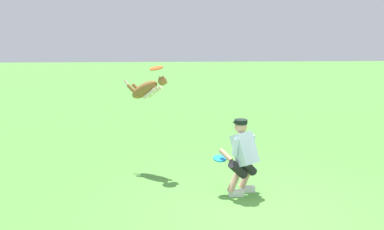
# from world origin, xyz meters

# --- Properties ---
(ground_plane) EXTENTS (60.00, 60.00, 0.00)m
(ground_plane) POSITION_xyz_m (0.00, 0.00, 0.00)
(ground_plane) COLOR #50933C
(person) EXTENTS (0.71, 0.56, 1.29)m
(person) POSITION_xyz_m (0.15, -0.77, 0.70)
(person) COLOR silver
(person) RESTS_ON ground_plane
(dog) EXTENTS (0.93, 0.69, 0.58)m
(dog) POSITION_xyz_m (1.82, -2.22, 1.62)
(dog) COLOR olive
(frisbee_flying) EXTENTS (0.35, 0.35, 0.08)m
(frisbee_flying) POSITION_xyz_m (1.62, -2.02, 2.05)
(frisbee_flying) COLOR #F05A19
(frisbee_held) EXTENTS (0.32, 0.32, 0.08)m
(frisbee_held) POSITION_xyz_m (0.52, -0.86, 0.61)
(frisbee_held) COLOR #1B8CED
(frisbee_held) RESTS_ON person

